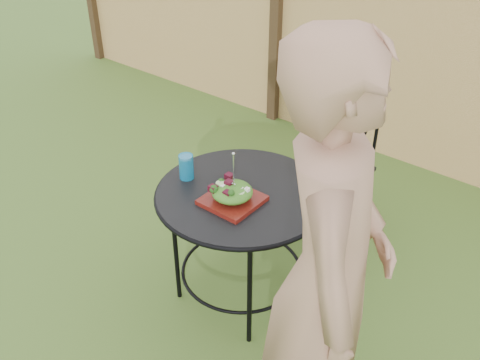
{
  "coord_description": "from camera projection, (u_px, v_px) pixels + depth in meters",
  "views": [
    {
      "loc": [
        1.37,
        -1.66,
        2.31
      ],
      "look_at": [
        -0.13,
        0.2,
        0.75
      ],
      "focal_mm": 40.0,
      "sensor_mm": 36.0,
      "label": 1
    }
  ],
  "objects": [
    {
      "name": "drinking_glass",
      "position": [
        186.0,
        167.0,
        2.88
      ],
      "size": [
        0.08,
        0.08,
        0.14
      ],
      "primitive_type": "cylinder",
      "color": "#0D6A98",
      "rests_on": "patio_table"
    },
    {
      "name": "salad_plate",
      "position": [
        232.0,
        200.0,
        2.72
      ],
      "size": [
        0.27,
        0.27,
        0.02
      ],
      "primitive_type": "cube",
      "color": "#490D0A",
      "rests_on": "patio_table"
    },
    {
      "name": "fence",
      "position": [
        422.0,
        50.0,
        3.97
      ],
      "size": [
        8.0,
        0.12,
        1.9
      ],
      "color": "tan",
      "rests_on": "ground"
    },
    {
      "name": "diner",
      "position": [
        328.0,
        277.0,
        1.96
      ],
      "size": [
        0.72,
        0.82,
        1.89
      ],
      "primitive_type": "imported",
      "rotation": [
        0.0,
        0.0,
        2.06
      ],
      "color": "#9D7159",
      "rests_on": "ground"
    },
    {
      "name": "patio_table",
      "position": [
        242.0,
        213.0,
        2.88
      ],
      "size": [
        0.92,
        0.92,
        0.72
      ],
      "color": "black",
      "rests_on": "ground"
    },
    {
      "name": "salad",
      "position": [
        232.0,
        192.0,
        2.69
      ],
      "size": [
        0.21,
        0.21,
        0.08
      ],
      "primitive_type": "ellipsoid",
      "color": "#235614",
      "rests_on": "salad_plate"
    },
    {
      "name": "fork",
      "position": [
        234.0,
        171.0,
        2.62
      ],
      "size": [
        0.01,
        0.01,
        0.18
      ],
      "primitive_type": "cylinder",
      "color": "silver",
      "rests_on": "salad"
    },
    {
      "name": "patio_chair",
      "position": [
        333.0,
        161.0,
        3.5
      ],
      "size": [
        0.46,
        0.46,
        0.95
      ],
      "color": "black",
      "rests_on": "ground"
    },
    {
      "name": "ground",
      "position": [
        236.0,
        312.0,
        3.06
      ],
      "size": [
        60.0,
        60.0,
        0.0
      ],
      "primitive_type": "plane",
      "color": "#294A18",
      "rests_on": "ground"
    }
  ]
}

